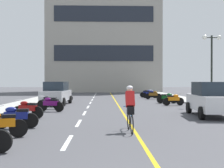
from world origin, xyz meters
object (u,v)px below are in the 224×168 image
object	(u,v)px
parked_car_mid	(56,93)
motorcycle_8	(167,98)
street_lamp_mid	(212,54)
motorcycle_11	(150,94)
parked_car_near	(211,99)
motorcycle_3	(16,117)
motorcycle_2	(0,124)
motorcycle_9	(63,96)
motorcycle_4	(28,109)
motorcycle_5	(51,104)
motorcycle_12	(147,93)
cyclist_rider	(130,107)
motorcycle_10	(153,95)
motorcycle_6	(49,102)
motorcycle_13	(149,93)
motorcycle_7	(173,99)

from	to	relation	value
parked_car_mid	motorcycle_8	world-z (taller)	parked_car_mid
street_lamp_mid	motorcycle_11	distance (m)	11.14
parked_car_near	motorcycle_3	world-z (taller)	parked_car_near
motorcycle_2	motorcycle_9	distance (m)	17.25
motorcycle_9	parked_car_near	bearing A→B (deg)	-51.03
motorcycle_11	motorcycle_9	bearing A→B (deg)	-150.17
motorcycle_2	motorcycle_4	distance (m)	5.17
motorcycle_5	parked_car_near	bearing A→B (deg)	-16.31
motorcycle_12	motorcycle_11	bearing A→B (deg)	-86.18
motorcycle_4	motorcycle_11	world-z (taller)	same
parked_car_near	parked_car_mid	xyz separation A→B (m)	(-9.42, 7.91, 0.00)
motorcycle_5	motorcycle_11	xyz separation A→B (m)	(8.42, 14.06, 0.00)
cyclist_rider	motorcycle_10	bearing A→B (deg)	77.51
motorcycle_10	cyclist_rider	size ratio (longest dim) A/B	0.94
street_lamp_mid	cyclist_rider	bearing A→B (deg)	-123.36
motorcycle_3	motorcycle_6	bearing A→B (deg)	91.38
motorcycle_12	cyclist_rider	bearing A→B (deg)	-100.37
parked_car_mid	motorcycle_8	distance (m)	9.15
street_lamp_mid	motorcycle_8	distance (m)	5.09
street_lamp_mid	motorcycle_3	distance (m)	15.86
motorcycle_10	motorcycle_5	bearing A→B (deg)	-125.27
motorcycle_11	street_lamp_mid	bearing A→B (deg)	-73.46
parked_car_near	motorcycle_2	xyz separation A→B (m)	(-9.03, -5.67, -0.44)
motorcycle_6	motorcycle_3	bearing A→B (deg)	-88.62
motorcycle_8	parked_car_near	bearing A→B (deg)	-87.82
motorcycle_9	motorcycle_11	xyz separation A→B (m)	(8.87, 5.09, 0.00)
motorcycle_3	motorcycle_9	bearing A→B (deg)	90.96
motorcycle_3	motorcycle_13	bearing A→B (deg)	69.03
motorcycle_3	motorcycle_9	size ratio (longest dim) A/B	1.00
cyclist_rider	parked_car_near	bearing A→B (deg)	43.51
motorcycle_4	motorcycle_7	bearing A→B (deg)	38.64
motorcycle_5	motorcycle_6	size ratio (longest dim) A/B	0.99
motorcycle_4	motorcycle_6	distance (m)	4.73
motorcycle_5	cyclist_rider	world-z (taller)	cyclist_rider
motorcycle_10	cyclist_rider	bearing A→B (deg)	-102.49
parked_car_near	motorcycle_11	xyz separation A→B (m)	(-0.49, 16.66, -0.44)
motorcycle_9	motorcycle_12	distance (m)	10.92
motorcycle_3	motorcycle_11	xyz separation A→B (m)	(8.62, 20.37, 0.00)
motorcycle_5	motorcycle_7	xyz separation A→B (m)	(8.60, 4.20, 0.00)
parked_car_mid	motorcycle_7	size ratio (longest dim) A/B	2.53
cyclist_rider	street_lamp_mid	bearing A→B (deg)	56.64
motorcycle_4	parked_car_mid	bearing A→B (deg)	89.54
motorcycle_9	motorcycle_11	world-z (taller)	same
motorcycle_2	motorcycle_3	xyz separation A→B (m)	(-0.08, 1.97, 0.00)
parked_car_mid	motorcycle_8	bearing A→B (deg)	6.17
motorcycle_3	motorcycle_8	world-z (taller)	same
motorcycle_7	motorcycle_11	world-z (taller)	same
motorcycle_3	motorcycle_7	world-z (taller)	same
parked_car_mid	motorcycle_13	size ratio (longest dim) A/B	2.61
parked_car_near	motorcycle_4	distance (m)	9.51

